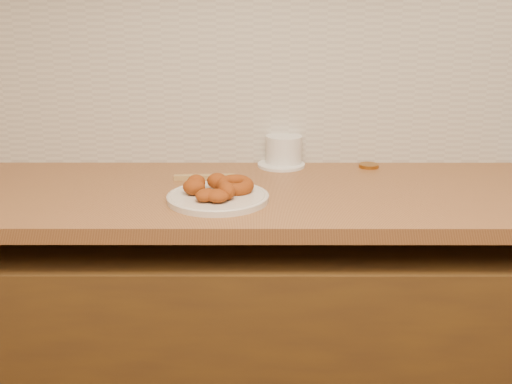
{
  "coord_description": "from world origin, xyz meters",
  "views": [
    {
      "loc": [
        -0.33,
        0.1,
        1.4
      ],
      "look_at": [
        -0.33,
        1.57,
        0.93
      ],
      "focal_mm": 42.0,
      "sensor_mm": 36.0,
      "label": 1
    }
  ],
  "objects": [
    {
      "name": "wall_back",
      "position": [
        0.0,
        2.0,
        1.35
      ],
      "size": [
        4.0,
        0.02,
        2.7
      ],
      "primitive_type": "cube",
      "color": "tan",
      "rests_on": "ground"
    },
    {
      "name": "ring_donut",
      "position": [
        -0.38,
        1.62,
        0.93
      ],
      "size": [
        0.13,
        0.13,
        0.04
      ],
      "primitive_type": "torus",
      "rotation": [
        0.1,
        0.0,
        0.44
      ],
      "color": "maroon",
      "rests_on": "donut_plate"
    },
    {
      "name": "plastic_tub",
      "position": [
        -0.24,
        1.95,
        0.95
      ],
      "size": [
        0.12,
        0.12,
        0.1
      ],
      "primitive_type": "cylinder",
      "rotation": [
        0.0,
        0.0,
        -0.06
      ],
      "color": "silver",
      "rests_on": "butcher_block"
    },
    {
      "name": "wooden_utensil",
      "position": [
        -0.48,
        1.78,
        0.91
      ],
      "size": [
        0.18,
        0.03,
        0.01
      ],
      "primitive_type": "cube",
      "rotation": [
        0.0,
        0.0,
        0.06
      ],
      "color": "#9E7E45",
      "rests_on": "butcher_block"
    },
    {
      "name": "donut_plate",
      "position": [
        -0.43,
        1.59,
        0.91
      ],
      "size": [
        0.27,
        0.27,
        0.02
      ],
      "primitive_type": "cylinder",
      "color": "beige",
      "rests_on": "butcher_block"
    },
    {
      "name": "tub_lid",
      "position": [
        -0.25,
        1.93,
        0.9
      ],
      "size": [
        0.15,
        0.15,
        0.01
      ],
      "primitive_type": "cylinder",
      "rotation": [
        0.0,
        0.0,
        0.01
      ],
      "color": "silver",
      "rests_on": "butcher_block"
    },
    {
      "name": "backsplash",
      "position": [
        0.0,
        1.99,
        1.2
      ],
      "size": [
        3.6,
        0.02,
        0.6
      ],
      "primitive_type": "cube",
      "color": "beige",
      "rests_on": "wall_back"
    },
    {
      "name": "butcher_block",
      "position": [
        -0.65,
        1.69,
        0.88
      ],
      "size": [
        2.3,
        0.62,
        0.04
      ],
      "primitive_type": "cube",
      "color": "#926136",
      "rests_on": "base_cabinet"
    },
    {
      "name": "fried_dough_chunks",
      "position": [
        -0.45,
        1.58,
        0.94
      ],
      "size": [
        0.15,
        0.18,
        0.05
      ],
      "color": "maroon",
      "rests_on": "donut_plate"
    },
    {
      "name": "brass_jar_lid",
      "position": [
        0.03,
        1.92,
        0.91
      ],
      "size": [
        0.07,
        0.07,
        0.01
      ],
      "primitive_type": "cylinder",
      "rotation": [
        0.0,
        0.0,
        -0.21
      ],
      "color": "#A06926",
      "rests_on": "butcher_block"
    },
    {
      "name": "base_cabinet",
      "position": [
        0.0,
        1.69,
        0.39
      ],
      "size": [
        3.6,
        0.6,
        0.77
      ],
      "primitive_type": "cube",
      "color": "#573916",
      "rests_on": "floor"
    }
  ]
}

